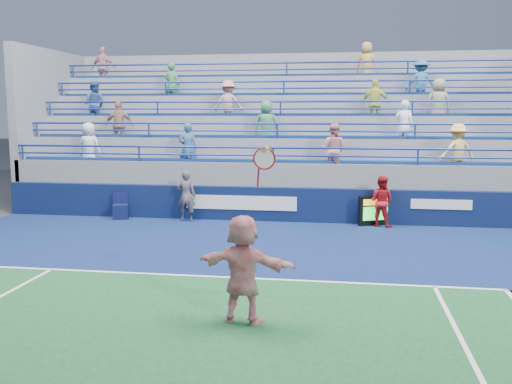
% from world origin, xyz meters
% --- Properties ---
extents(ground, '(120.00, 120.00, 0.00)m').
position_xyz_m(ground, '(0.00, 0.00, 0.00)').
color(ground, '#333538').
extents(sponsor_wall, '(18.00, 0.32, 1.10)m').
position_xyz_m(sponsor_wall, '(0.00, 6.50, 0.55)').
color(sponsor_wall, '#0A1A3C').
rests_on(sponsor_wall, ground).
extents(bleacher_stand, '(18.00, 5.61, 6.13)m').
position_xyz_m(bleacher_stand, '(-0.00, 10.27, 1.55)').
color(bleacher_stand, slate).
rests_on(bleacher_stand, ground).
extents(serve_speed_board, '(1.29, 0.70, 0.93)m').
position_xyz_m(serve_speed_board, '(3.35, 6.32, 0.47)').
color(serve_speed_board, black).
rests_on(serve_speed_board, ground).
extents(judge_chair, '(0.62, 0.64, 0.87)m').
position_xyz_m(judge_chair, '(-4.96, 6.08, 0.28)').
color(judge_chair, '#0C123B').
rests_on(judge_chair, ground).
extents(tennis_player, '(1.76, 0.85, 2.93)m').
position_xyz_m(tennis_player, '(0.66, -2.44, 0.92)').
color(tennis_player, white).
rests_on(tennis_player, ground).
extents(line_judge, '(0.61, 0.40, 1.66)m').
position_xyz_m(line_judge, '(-2.72, 6.05, 0.83)').
color(line_judge, '#151F3C').
rests_on(line_judge, ground).
extents(ball_girl, '(0.93, 0.84, 1.57)m').
position_xyz_m(ball_girl, '(3.39, 6.13, 0.78)').
color(ball_girl, '#AF141D').
rests_on(ball_girl, ground).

